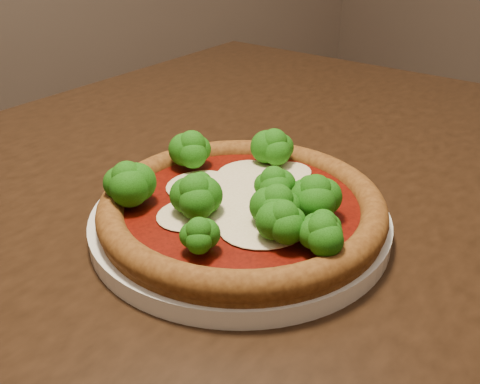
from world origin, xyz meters
TOP-DOWN VIEW (x-y plane):
  - dining_table at (-0.17, 0.05)m, footprint 1.53×1.21m
  - plate at (-0.11, -0.02)m, footprint 0.29×0.29m
  - pizza at (-0.12, -0.03)m, footprint 0.27×0.27m

SIDE VIEW (x-z plane):
  - dining_table at x=-0.17m, z-range 0.28..1.03m
  - plate at x=-0.11m, z-range 0.75..0.77m
  - pizza at x=-0.12m, z-range 0.76..0.82m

